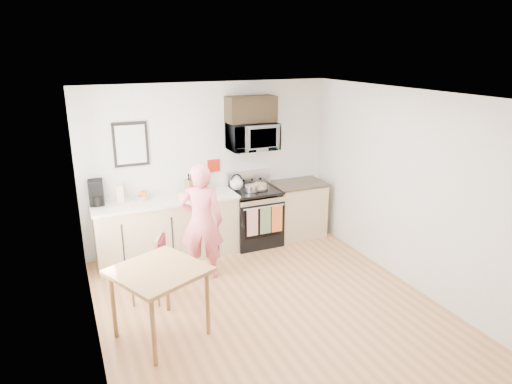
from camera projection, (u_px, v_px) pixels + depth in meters
name	position (u px, v px, depth m)	size (l,w,h in m)	color
floor	(272.00, 311.00, 5.59)	(4.60, 4.60, 0.00)	#A2693E
back_wall	(210.00, 166.00, 7.21)	(4.00, 0.04, 2.60)	beige
front_wall	(416.00, 314.00, 3.19)	(4.00, 0.04, 2.60)	beige
left_wall	(88.00, 240.00, 4.44)	(0.04, 4.60, 2.60)	beige
right_wall	(411.00, 190.00, 5.97)	(0.04, 4.60, 2.60)	beige
ceiling	(275.00, 96.00, 4.81)	(4.00, 4.60, 0.04)	white
window	(84.00, 192.00, 5.07)	(0.06, 1.40, 1.50)	white
cabinet_left	(168.00, 230.00, 6.90)	(2.10, 0.60, 0.90)	tan
countertop_left	(166.00, 201.00, 6.76)	(2.14, 0.64, 0.04)	silver
cabinet_right	(297.00, 210.00, 7.75)	(0.84, 0.60, 0.90)	tan
countertop_right	(298.00, 184.00, 7.61)	(0.88, 0.64, 0.04)	black
range	(255.00, 218.00, 7.43)	(0.76, 0.70, 1.16)	black
microwave	(252.00, 137.00, 7.12)	(0.76, 0.51, 0.42)	#B2B2B7
upper_cabinet	(251.00, 109.00, 7.03)	(0.76, 0.35, 0.40)	black
wall_art	(131.00, 144.00, 6.59)	(0.50, 0.04, 0.65)	black
wall_trivet	(214.00, 166.00, 7.22)	(0.20, 0.02, 0.20)	#A31D0E
person	(201.00, 222.00, 6.21)	(0.60, 0.39, 1.64)	#D83B4F
dining_table	(159.00, 277.00, 4.90)	(1.01, 1.01, 0.82)	brown
chair	(156.00, 259.00, 5.68)	(0.52, 0.49, 0.88)	brown
knife_block	(190.00, 187.00, 6.99)	(0.10, 0.14, 0.22)	brown
utensil_crock	(204.00, 184.00, 7.05)	(0.11, 0.11, 0.34)	#A31D0E
fruit_bowl	(142.00, 196.00, 6.77)	(0.29, 0.29, 0.11)	silver
milk_carton	(120.00, 194.00, 6.57)	(0.10, 0.10, 0.26)	tan
coffee_maker	(96.00, 193.00, 6.48)	(0.22, 0.31, 0.36)	black
bread_bag	(191.00, 195.00, 6.73)	(0.34, 0.16, 0.12)	tan
cake	(260.00, 187.00, 7.27)	(0.27, 0.27, 0.09)	black
kettle	(237.00, 183.00, 7.21)	(0.21, 0.21, 0.26)	silver
pot	(251.00, 188.00, 7.16)	(0.21, 0.32, 0.10)	#B2B2B7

